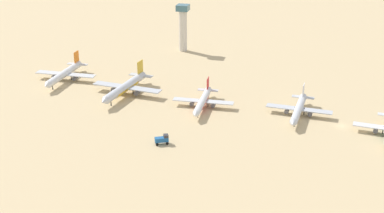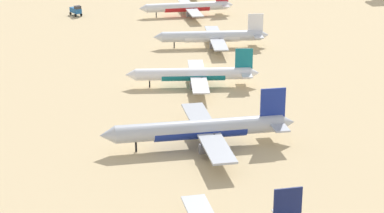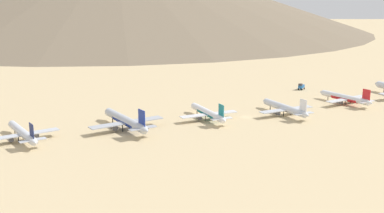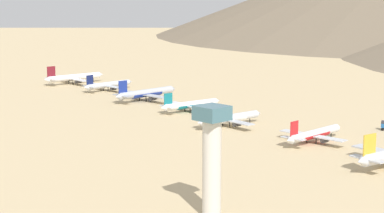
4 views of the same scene
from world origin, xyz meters
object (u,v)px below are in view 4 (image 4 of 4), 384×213
Objects in this scene: parked_jet_3 at (229,118)px; parked_jet_6 at (108,85)px; control_tower at (212,155)px; parked_jet_2 at (314,134)px; parked_jet_4 at (190,105)px; parked_jet_7 at (74,77)px; parked_jet_5 at (146,93)px.

parked_jet_3 is 118.80m from parked_jet_6.
parked_jet_3 is 114.65m from control_tower.
control_tower reaches higher than parked_jet_2.
control_tower is (-87.12, -31.21, 12.60)m from parked_jet_2.
parked_jet_6 is (24.24, 158.98, 0.07)m from parked_jet_2.
parked_jet_4 reaches higher than parked_jet_2.
control_tower is at bearing -120.35° from parked_jet_6.
control_tower is (-111.36, -190.19, 12.53)m from parked_jet_6.
parked_jet_4 is at bearing 48.07° from control_tower.
control_tower is at bearing -116.54° from parked_jet_7.
parked_jet_6 is at bearing 81.33° from parked_jet_2.
parked_jet_7 is at bearing 83.41° from parked_jet_5.
parked_jet_2 is 79.83m from parked_jet_4.
parked_jet_6 reaches higher than parked_jet_2.
parked_jet_4 is at bearing -98.00° from parked_jet_5.
parked_jet_5 is 182.24m from control_tower.
parked_jet_4 is 80.98m from parked_jet_6.
parked_jet_2 is at bearing -98.35° from parked_jet_5.
control_tower reaches higher than parked_jet_6.
parked_jet_3 reaches higher than parked_jet_6.
parked_jet_5 reaches higher than parked_jet_6.
parked_jet_7 is (26.29, 195.82, 0.65)m from parked_jet_2.
parked_jet_4 is 0.99× the size of parked_jet_6.
parked_jet_7 is (26.73, 153.05, 0.55)m from parked_jet_3.
parked_jet_4 is at bearing -98.82° from parked_jet_6.
parked_jet_5 is 1.00× the size of parked_jet_7.
parked_jet_6 is at bearing 59.65° from control_tower.
parked_jet_5 is (17.26, 117.69, 0.62)m from parked_jet_2.
parked_jet_2 is at bearing -98.67° from parked_jet_6.
parked_jet_5 is at bearing -96.59° from parked_jet_7.
parked_jet_5 reaches higher than parked_jet_4.
parked_jet_5 is 41.88m from parked_jet_6.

